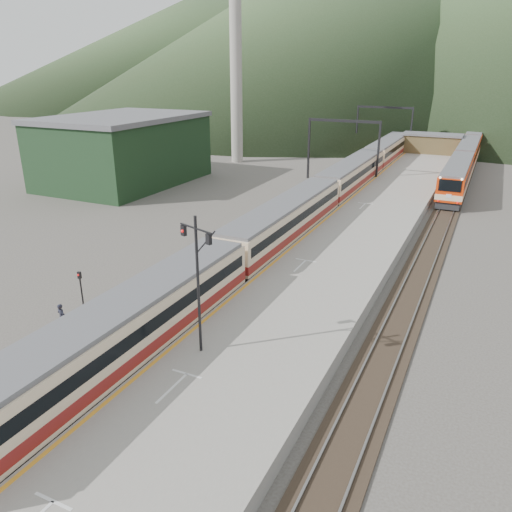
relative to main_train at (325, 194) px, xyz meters
The scene contains 18 objects.
track_main 2.22m from the main_train, 90.00° to the left, with size 2.60×200.00×0.23m.
track_far 5.47m from the main_train, 169.96° to the left, with size 2.60×200.00×0.23m.
track_second 11.71m from the main_train, ahead, with size 2.60×200.00×0.23m.
platform 5.93m from the main_train, 11.26° to the right, with size 8.00×100.00×1.00m, color gray.
gantry_near 16.51m from the main_train, 100.17° to the left, with size 9.55×0.25×8.00m.
gantry_far 41.13m from the main_train, 93.99° to the left, with size 9.55×0.25×8.00m.
warehouse 28.24m from the main_train, behind, with size 14.50×20.50×8.60m.
smokestack 34.27m from the main_train, 133.87° to the left, with size 1.80×1.80×30.00m, color #9E998E.
station_shed 39.29m from the main_train, 81.80° to the left, with size 9.40×4.40×3.10m.
hill_a 158.57m from the main_train, 104.85° to the left, with size 180.00×180.00×60.00m, color #2F4624.
hill_d 235.37m from the main_train, 120.85° to the left, with size 200.00×200.00×55.00m, color #2F4624.
main_train is the anchor object (origin of this frame).
second_train 35.69m from the main_train, 71.20° to the left, with size 2.71×55.70×3.31m.
signal_mast 30.22m from the main_train, 83.65° to the right, with size 2.10×0.83×7.00m.
short_signal_a 33.23m from the main_train, 95.50° to the right, with size 0.23×0.17×2.27m.
short_signal_b 10.06m from the main_train, 102.87° to the right, with size 0.26×0.23×2.27m.
short_signal_c 27.96m from the main_train, 105.08° to the right, with size 0.26×0.22×2.27m.
worker 30.58m from the main_train, 101.24° to the right, with size 0.60×0.39×1.65m, color #1D1F2C.
Camera 1 is at (15.10, -9.13, 14.30)m, focal length 35.00 mm.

